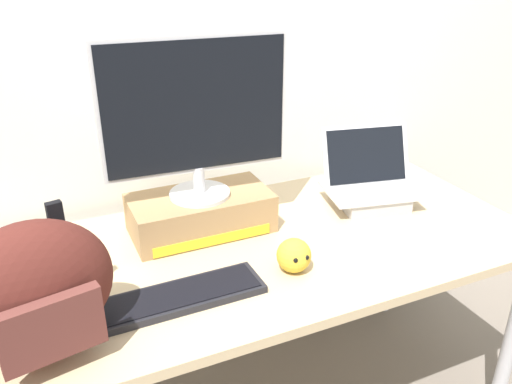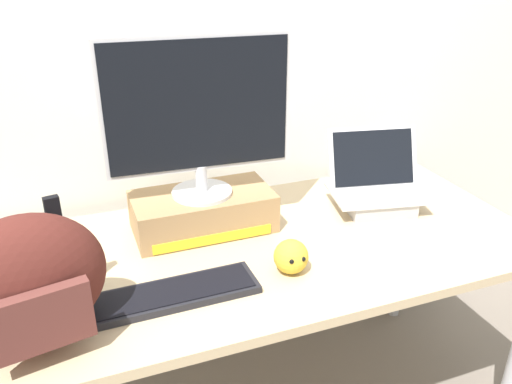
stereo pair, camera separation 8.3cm
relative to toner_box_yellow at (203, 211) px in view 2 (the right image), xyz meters
The scene contains 10 objects.
back_wall 0.62m from the toner_box_yellow, 70.12° to the left, with size 7.00×0.10×2.60m, color silver.
desk 0.24m from the toner_box_yellow, 53.30° to the right, with size 1.74×0.78×0.72m.
toner_box_yellow is the anchor object (origin of this frame).
desktop_monitor 0.32m from the toner_box_yellow, 94.70° to the right, with size 0.56×0.19×0.49m.
open_laptop 0.61m from the toner_box_yellow, ahead, with size 0.35×0.28×0.26m.
external_keyboard 0.38m from the toner_box_yellow, 118.15° to the right, with size 0.45×0.14×0.02m.
messenger_backpack 0.63m from the toner_box_yellow, 144.00° to the right, with size 0.38×0.30×0.31m.
coffee_mug 0.59m from the toner_box_yellow, behind, with size 0.13×0.09×0.10m.
cell_phone 0.44m from the toner_box_yellow, 165.08° to the right, with size 0.10×0.15×0.01m.
plush_toy 0.36m from the toner_box_yellow, 63.96° to the right, with size 0.10×0.10×0.10m.
Camera 2 is at (-0.49, -1.29, 1.55)m, focal length 36.99 mm.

